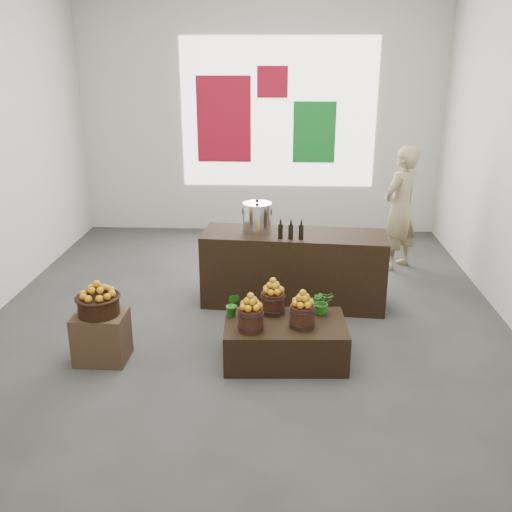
{
  "coord_description": "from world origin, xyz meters",
  "views": [
    {
      "loc": [
        0.42,
        -6.14,
        2.91
      ],
      "look_at": [
        0.13,
        -0.4,
        0.88
      ],
      "focal_mm": 40.0,
      "sensor_mm": 36.0,
      "label": 1
    }
  ],
  "objects_px": {
    "crate": "(102,337)",
    "stock_pot_left": "(257,218)",
    "shopper": "(400,208)",
    "wicker_basket": "(99,306)",
    "counter": "(294,269)",
    "display_table": "(285,341)"
  },
  "relations": [
    {
      "from": "counter",
      "to": "crate",
      "type": "bearing_deg",
      "value": -137.45
    },
    {
      "from": "counter",
      "to": "stock_pot_left",
      "type": "bearing_deg",
      "value": -180.0
    },
    {
      "from": "crate",
      "to": "wicker_basket",
      "type": "height_order",
      "value": "wicker_basket"
    },
    {
      "from": "stock_pot_left",
      "to": "shopper",
      "type": "height_order",
      "value": "shopper"
    },
    {
      "from": "counter",
      "to": "shopper",
      "type": "distance_m",
      "value": 2.05
    },
    {
      "from": "stock_pot_left",
      "to": "shopper",
      "type": "distance_m",
      "value": 2.35
    },
    {
      "from": "crate",
      "to": "stock_pot_left",
      "type": "bearing_deg",
      "value": 46.28
    },
    {
      "from": "display_table",
      "to": "counter",
      "type": "distance_m",
      "value": 1.44
    },
    {
      "from": "wicker_basket",
      "to": "stock_pot_left",
      "type": "distance_m",
      "value": 2.19
    },
    {
      "from": "stock_pot_left",
      "to": "shopper",
      "type": "relative_size",
      "value": 0.19
    },
    {
      "from": "stock_pot_left",
      "to": "crate",
      "type": "bearing_deg",
      "value": -133.72
    },
    {
      "from": "display_table",
      "to": "shopper",
      "type": "xyz_separation_m",
      "value": [
        1.6,
        2.75,
        0.67
      ]
    },
    {
      "from": "wicker_basket",
      "to": "counter",
      "type": "distance_m",
      "value": 2.45
    },
    {
      "from": "display_table",
      "to": "counter",
      "type": "xyz_separation_m",
      "value": [
        0.1,
        1.42,
        0.24
      ]
    },
    {
      "from": "wicker_basket",
      "to": "counter",
      "type": "height_order",
      "value": "counter"
    },
    {
      "from": "wicker_basket",
      "to": "display_table",
      "type": "xyz_separation_m",
      "value": [
        1.83,
        0.09,
        -0.39
      ]
    },
    {
      "from": "crate",
      "to": "stock_pot_left",
      "type": "distance_m",
      "value": 2.29
    },
    {
      "from": "display_table",
      "to": "shopper",
      "type": "height_order",
      "value": "shopper"
    },
    {
      "from": "wicker_basket",
      "to": "stock_pot_left",
      "type": "bearing_deg",
      "value": 46.28
    },
    {
      "from": "display_table",
      "to": "stock_pot_left",
      "type": "bearing_deg",
      "value": 100.8
    },
    {
      "from": "crate",
      "to": "counter",
      "type": "xyz_separation_m",
      "value": [
        1.93,
        1.51,
        0.2
      ]
    },
    {
      "from": "shopper",
      "to": "wicker_basket",
      "type": "bearing_deg",
      "value": -4.47
    }
  ]
}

